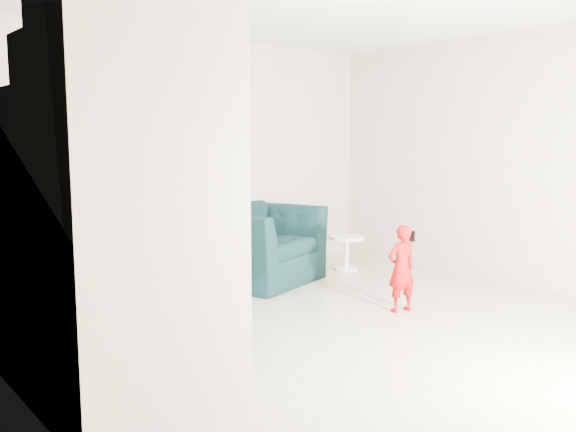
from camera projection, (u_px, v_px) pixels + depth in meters
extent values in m
plane|color=#9C9479|center=(368.00, 338.00, 4.89)|extent=(5.50, 5.50, 0.00)
plane|color=#B8A996|center=(191.00, 159.00, 6.83)|extent=(5.00, 0.00, 5.00)
plane|color=#B8A996|center=(37.00, 186.00, 3.15)|extent=(0.00, 5.50, 5.50)
plane|color=#B8A996|center=(538.00, 161.00, 6.27)|extent=(0.00, 5.50, 5.50)
imported|color=black|center=(258.00, 245.00, 6.74)|extent=(1.53, 1.42, 0.81)
imported|color=#910704|center=(401.00, 268.00, 5.57)|extent=(0.33, 0.25, 0.81)
cylinder|color=white|center=(346.00, 238.00, 7.32)|extent=(0.41, 0.41, 0.04)
cylinder|color=white|center=(346.00, 255.00, 7.34)|extent=(0.06, 0.06, 0.37)
cylinder|color=white|center=(346.00, 268.00, 7.37)|extent=(0.29, 0.29, 0.03)
cube|color=#ADA089|center=(20.00, 302.00, 5.43)|extent=(1.00, 0.30, 0.27)
cube|color=#ADA089|center=(29.00, 294.00, 5.18)|extent=(1.00, 0.30, 0.54)
cube|color=#ADA089|center=(39.00, 285.00, 4.93)|extent=(1.00, 0.30, 0.81)
cube|color=#ADA089|center=(51.00, 276.00, 4.68)|extent=(1.00, 0.30, 1.08)
cube|color=#ADA089|center=(63.00, 265.00, 4.43)|extent=(1.00, 0.30, 1.35)
cube|color=#ADA089|center=(78.00, 253.00, 4.18)|extent=(1.00, 0.30, 1.62)
cube|color=#ADA089|center=(94.00, 239.00, 3.93)|extent=(1.00, 0.30, 1.89)
cube|color=#ADA089|center=(112.00, 223.00, 3.69)|extent=(1.00, 0.30, 2.16)
cube|color=#ADA089|center=(132.00, 206.00, 3.44)|extent=(1.00, 0.30, 2.43)
cube|color=#ADA089|center=(156.00, 185.00, 3.19)|extent=(1.00, 0.30, 2.70)
cylinder|color=silver|center=(129.00, 47.00, 4.42)|extent=(0.04, 3.03, 2.73)
cylinder|color=silver|center=(68.00, 253.00, 5.81)|extent=(0.04, 0.04, 1.00)
cube|color=black|center=(248.00, 220.00, 7.01)|extent=(0.43, 0.21, 0.43)
cube|color=black|center=(212.00, 240.00, 6.43)|extent=(0.05, 0.51, 0.57)
cube|color=black|center=(412.00, 236.00, 5.54)|extent=(0.03, 0.05, 0.10)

